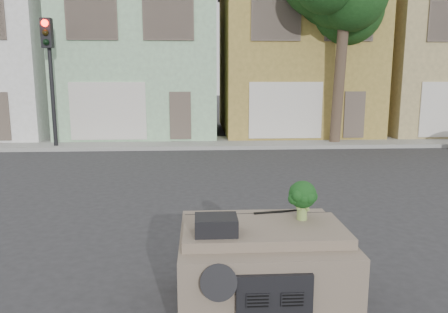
{
  "coord_description": "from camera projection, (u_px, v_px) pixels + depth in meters",
  "views": [
    {
      "loc": [
        -0.76,
        -8.06,
        2.87
      ],
      "look_at": [
        -0.27,
        0.5,
        1.3
      ],
      "focal_mm": 35.0,
      "sensor_mm": 36.0,
      "label": 1
    }
  ],
  "objects": [
    {
      "name": "ground_plane",
      "position": [
        239.0,
        227.0,
        8.48
      ],
      "size": [
        120.0,
        120.0,
        0.0
      ],
      "primitive_type": "plane",
      "color": "#303033",
      "rests_on": "ground"
    },
    {
      "name": "wiper_arm",
      "position": [
        279.0,
        212.0,
        5.71
      ],
      "size": [
        0.69,
        0.15,
        0.02
      ],
      "primitive_type": "cube",
      "rotation": [
        0.0,
        0.0,
        0.17
      ],
      "color": "black",
      "rests_on": "car_dashboard"
    },
    {
      "name": "instrument_hump",
      "position": [
        216.0,
        225.0,
        4.93
      ],
      "size": [
        0.48,
        0.38,
        0.2
      ],
      "primitive_type": "cube",
      "color": "black",
      "rests_on": "car_dashboard"
    },
    {
      "name": "townhouse_mint",
      "position": [
        144.0,
        58.0,
        21.83
      ],
      "size": [
        7.2,
        8.2,
        7.55
      ],
      "primitive_type": "cube",
      "color": "#98C599",
      "rests_on": "ground"
    },
    {
      "name": "broccoli",
      "position": [
        302.0,
        200.0,
        5.39
      ],
      "size": [
        0.43,
        0.43,
        0.5
      ],
      "primitive_type": "cube",
      "rotation": [
        0.0,
        0.0,
        1.53
      ],
      "color": "#113612",
      "rests_on": "car_dashboard"
    },
    {
      "name": "sidewalk",
      "position": [
        217.0,
        143.0,
        18.77
      ],
      "size": [
        40.0,
        3.0,
        0.15
      ],
      "primitive_type": "cube",
      "color": "gray",
      "rests_on": "ground"
    },
    {
      "name": "tree_near",
      "position": [
        341.0,
        42.0,
        17.62
      ],
      "size": [
        4.4,
        4.0,
        8.5
      ],
      "primitive_type": "cube",
      "color": "#194117",
      "rests_on": "ground"
    },
    {
      "name": "traffic_signal",
      "position": [
        51.0,
        85.0,
        16.97
      ],
      "size": [
        0.4,
        0.4,
        5.1
      ],
      "primitive_type": "cube",
      "color": "black",
      "rests_on": "ground"
    },
    {
      "name": "townhouse_beige",
      "position": [
        434.0,
        59.0,
        22.69
      ],
      "size": [
        7.2,
        8.2,
        7.55
      ],
      "primitive_type": "cube",
      "color": "tan",
      "rests_on": "ground"
    },
    {
      "name": "car_dashboard",
      "position": [
        262.0,
        265.0,
        5.43
      ],
      "size": [
        2.0,
        1.8,
        1.12
      ],
      "primitive_type": "cube",
      "color": "#756555",
      "rests_on": "ground"
    },
    {
      "name": "townhouse_tan",
      "position": [
        292.0,
        59.0,
        22.26
      ],
      "size": [
        7.2,
        8.2,
        7.55
      ],
      "primitive_type": "cube",
      "color": "#9F863D",
      "rests_on": "ground"
    }
  ]
}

